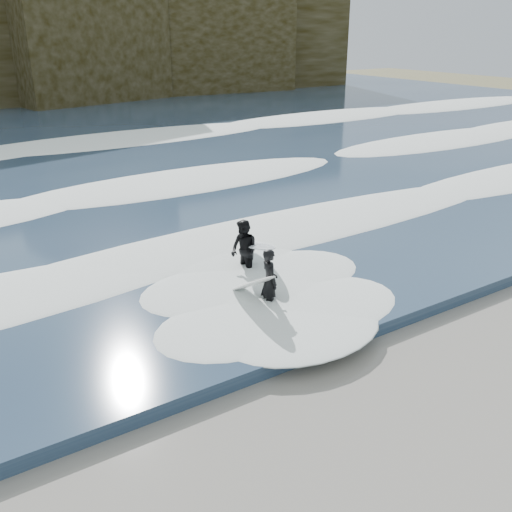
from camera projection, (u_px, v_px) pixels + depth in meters
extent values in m
plane|color=olive|center=(429.00, 459.00, 8.46)|extent=(120.00, 120.00, 0.00)
cube|color=#263A53|center=(11.00, 141.00, 30.90)|extent=(90.00, 52.00, 0.30)
ellipsoid|color=white|center=(169.00, 249.00, 15.29)|extent=(60.00, 3.20, 0.20)
ellipsoid|color=white|center=(86.00, 190.00, 20.71)|extent=(60.00, 4.00, 0.24)
ellipsoid|color=white|center=(28.00, 148.00, 27.68)|extent=(60.00, 4.80, 0.30)
imported|color=black|center=(270.00, 281.00, 12.52)|extent=(0.47, 0.61, 1.51)
ellipsoid|color=white|center=(253.00, 283.00, 12.34)|extent=(0.66, 1.80, 1.08)
imported|color=black|center=(244.00, 251.00, 14.11)|extent=(0.64, 0.80, 1.57)
ellipsoid|color=silver|center=(258.00, 245.00, 14.30)|extent=(1.27, 2.32, 0.73)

